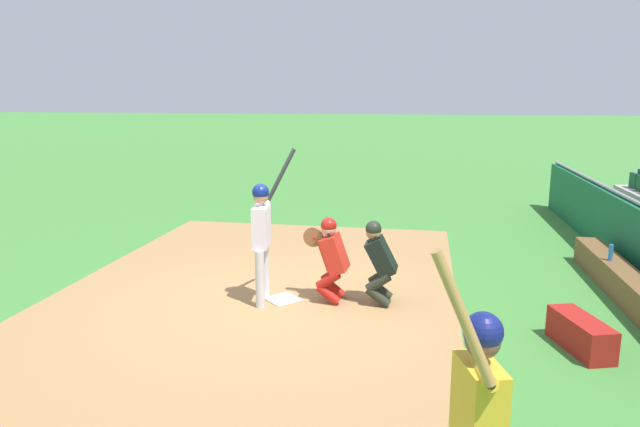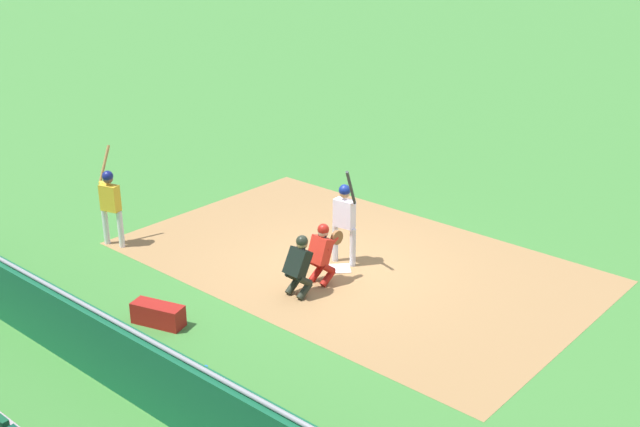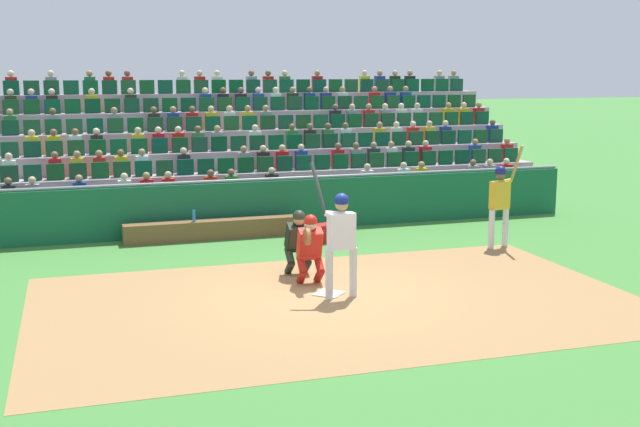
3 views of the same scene
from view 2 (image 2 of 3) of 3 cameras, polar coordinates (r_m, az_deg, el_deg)
name	(u,v)px [view 2 (image 2 of 3)]	position (r m, az deg, el deg)	size (l,w,h in m)	color
ground_plane	(340,269)	(16.47, 1.47, -4.13)	(160.00, 160.00, 0.00)	#408036
infield_dirt_patch	(354,261)	(16.82, 2.55, -3.55)	(9.99, 6.20, 0.01)	#A17748
home_plate_marker	(340,268)	(16.46, 1.47, -4.08)	(0.44, 0.44, 0.02)	white
batter_at_plate	(345,215)	(16.27, 1.83, -0.12)	(0.72, 0.59, 2.29)	silver
catcher_crouching	(323,250)	(15.60, 0.19, -2.72)	(0.49, 0.72, 1.30)	#AA1A12
home_plate_umpire	(299,263)	(15.12, -1.55, -3.69)	(0.48, 0.50, 1.27)	#242A1E
dugout_wall	(113,353)	(12.81, -15.02, -9.94)	(16.63, 0.24, 1.28)	#145937
dugout_bench	(185,385)	(12.56, -9.89, -12.32)	(4.01, 0.40, 0.44)	brown
water_bottle_on_bench	(206,374)	(12.11, -8.40, -11.61)	(0.07, 0.07, 0.27)	blue
equipment_duffel_bag	(158,314)	(14.62, -11.85, -7.29)	(0.99, 0.36, 0.41)	#A01B16
on_deck_batter	(110,199)	(17.81, -15.23, 1.02)	(0.63, 0.51, 2.25)	silver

